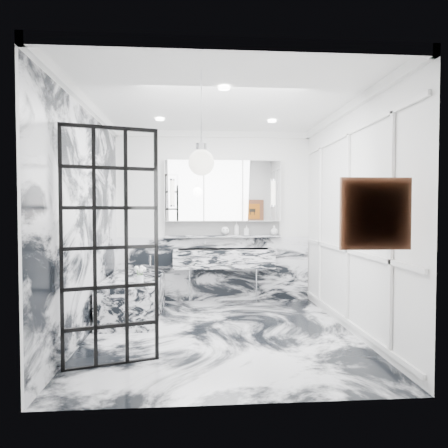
{
  "coord_description": "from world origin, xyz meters",
  "views": [
    {
      "loc": [
        -0.31,
        -4.81,
        1.5
      ],
      "look_at": [
        0.08,
        0.5,
        1.32
      ],
      "focal_mm": 32.0,
      "sensor_mm": 36.0,
      "label": 1
    }
  ],
  "objects": [
    {
      "name": "wall_left",
      "position": [
        -1.6,
        0.0,
        1.4
      ],
      "size": [
        0.0,
        3.6,
        3.6
      ],
      "primitive_type": "plane",
      "rotation": [
        1.57,
        0.0,
        1.57
      ],
      "color": "white",
      "rests_on": "floor"
    },
    {
      "name": "soap_bottle_c",
      "position": [
        1.0,
        1.71,
        1.17
      ],
      "size": [
        0.13,
        0.13,
        0.16
      ],
      "primitive_type": "imported",
      "rotation": [
        0.0,
        0.0,
        -0.08
      ],
      "color": "silver",
      "rests_on": "ledge"
    },
    {
      "name": "amber_bottle",
      "position": [
        0.37,
        1.71,
        1.14
      ],
      "size": [
        0.04,
        0.04,
        0.1
      ],
      "primitive_type": "cylinder",
      "color": "#8C5919",
      "rests_on": "ledge"
    },
    {
      "name": "ledge",
      "position": [
        0.15,
        1.72,
        1.07
      ],
      "size": [
        1.9,
        0.14,
        0.04
      ],
      "primitive_type": "cube",
      "color": "silver",
      "rests_on": "wall_back"
    },
    {
      "name": "bathtub",
      "position": [
        -1.18,
        0.9,
        0.28
      ],
      "size": [
        0.75,
        1.65,
        0.55
      ],
      "primitive_type": "cube",
      "color": "silver",
      "rests_on": "floor"
    },
    {
      "name": "flower_vase",
      "position": [
        -1.01,
        0.31,
        0.61
      ],
      "size": [
        0.09,
        0.09,
        0.12
      ],
      "primitive_type": "cylinder",
      "color": "silver",
      "rests_on": "bathtub"
    },
    {
      "name": "ceiling",
      "position": [
        0.0,
        0.0,
        2.8
      ],
      "size": [
        3.6,
        3.6,
        0.0
      ],
      "primitive_type": "plane",
      "rotation": [
        3.14,
        0.0,
        0.0
      ],
      "color": "white",
      "rests_on": "wall_back"
    },
    {
      "name": "artwork",
      "position": [
        1.11,
        -1.76,
        1.47
      ],
      "size": [
        0.47,
        0.05,
        0.47
      ],
      "primitive_type": "cube",
      "color": "orange",
      "rests_on": "wall_front"
    },
    {
      "name": "marble_clad_left",
      "position": [
        -1.59,
        0.0,
        1.34
      ],
      "size": [
        0.02,
        3.56,
        2.68
      ],
      "primitive_type": "cube",
      "color": "silver",
      "rests_on": "floor"
    },
    {
      "name": "panel_molding",
      "position": [
        1.58,
        0.0,
        1.3
      ],
      "size": [
        0.03,
        3.4,
        2.3
      ],
      "primitive_type": "cube",
      "color": "white",
      "rests_on": "floor"
    },
    {
      "name": "crittall_door",
      "position": [
        -1.12,
        -0.93,
        1.14
      ],
      "size": [
        0.86,
        0.29,
        2.29
      ],
      "primitive_type": null,
      "rotation": [
        0.0,
        0.0,
        0.28
      ],
      "color": "black",
      "rests_on": "floor"
    },
    {
      "name": "pendant_light",
      "position": [
        -0.25,
        -1.23,
        1.93
      ],
      "size": [
        0.23,
        0.23,
        0.23
      ],
      "primitive_type": "sphere",
      "color": "white",
      "rests_on": "ceiling"
    },
    {
      "name": "marble_clad_back",
      "position": [
        0.0,
        1.78,
        0.53
      ],
      "size": [
        3.18,
        0.05,
        1.05
      ],
      "primitive_type": "cube",
      "color": "silver",
      "rests_on": "floor"
    },
    {
      "name": "wall_right",
      "position": [
        1.6,
        0.0,
        1.4
      ],
      "size": [
        0.0,
        3.6,
        3.6
      ],
      "primitive_type": "plane",
      "rotation": [
        1.57,
        0.0,
        -1.57
      ],
      "color": "white",
      "rests_on": "floor"
    },
    {
      "name": "subway_tile",
      "position": [
        0.15,
        1.78,
        1.21
      ],
      "size": [
        1.9,
        0.03,
        0.23
      ],
      "primitive_type": "cube",
      "color": "white",
      "rests_on": "wall_back"
    },
    {
      "name": "floor",
      "position": [
        0.0,
        0.0,
        0.0
      ],
      "size": [
        3.6,
        3.6,
        0.0
      ],
      "primitive_type": "plane",
      "color": "silver",
      "rests_on": "ground"
    },
    {
      "name": "soap_bottle_b",
      "position": [
        0.54,
        1.71,
        1.17
      ],
      "size": [
        0.09,
        0.09,
        0.16
      ],
      "primitive_type": "imported",
      "rotation": [
        0.0,
        0.0,
        -0.22
      ],
      "color": "#4C4C51",
      "rests_on": "ledge"
    },
    {
      "name": "mirror_cabinet",
      "position": [
        0.15,
        1.73,
        1.82
      ],
      "size": [
        1.9,
        0.16,
        1.0
      ],
      "primitive_type": "cube",
      "color": "white",
      "rests_on": "wall_back"
    },
    {
      "name": "face_pot",
      "position": [
        0.18,
        1.71,
        1.17
      ],
      "size": [
        0.13,
        0.13,
        0.13
      ],
      "primitive_type": "sphere",
      "color": "white",
      "rests_on": "ledge"
    },
    {
      "name": "trough_sink",
      "position": [
        0.15,
        1.55,
        0.73
      ],
      "size": [
        1.6,
        0.45,
        0.3
      ],
      "primitive_type": "cube",
      "color": "silver",
      "rests_on": "wall_back"
    },
    {
      "name": "sconce_left",
      "position": [
        -0.67,
        1.63,
        1.78
      ],
      "size": [
        0.07,
        0.07,
        0.4
      ],
      "primitive_type": "cylinder",
      "color": "white",
      "rests_on": "mirror_cabinet"
    },
    {
      "name": "soap_bottle_a",
      "position": [
        0.37,
        1.71,
        1.2
      ],
      "size": [
        0.09,
        0.09,
        0.22
      ],
      "primitive_type": "imported",
      "rotation": [
        0.0,
        0.0,
        0.02
      ],
      "color": "#8C5919",
      "rests_on": "ledge"
    },
    {
      "name": "wall_back",
      "position": [
        0.0,
        1.8,
        1.4
      ],
      "size": [
        3.6,
        0.0,
        3.6
      ],
      "primitive_type": "plane",
      "rotation": [
        1.57,
        0.0,
        0.0
      ],
      "color": "white",
      "rests_on": "floor"
    },
    {
      "name": "sconce_right",
      "position": [
        0.97,
        1.63,
        1.78
      ],
      "size": [
        0.07,
        0.07,
        0.4
      ],
      "primitive_type": "cylinder",
      "color": "white",
      "rests_on": "mirror_cabinet"
    },
    {
      "name": "wall_front",
      "position": [
        0.0,
        -1.8,
        1.4
      ],
      "size": [
        3.6,
        0.0,
        3.6
      ],
      "primitive_type": "plane",
      "rotation": [
        -1.57,
        0.0,
        0.0
      ],
      "color": "white",
      "rests_on": "floor"
    }
  ]
}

